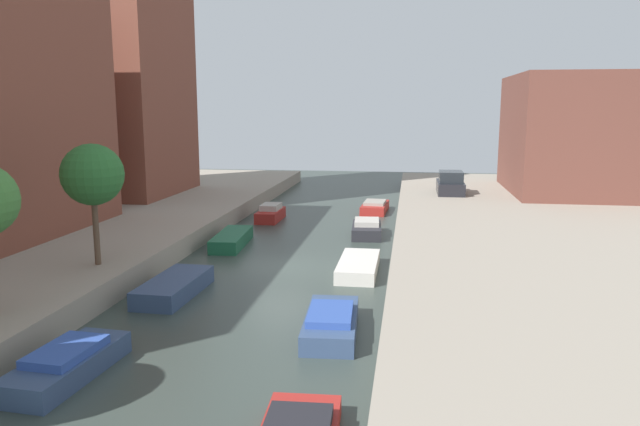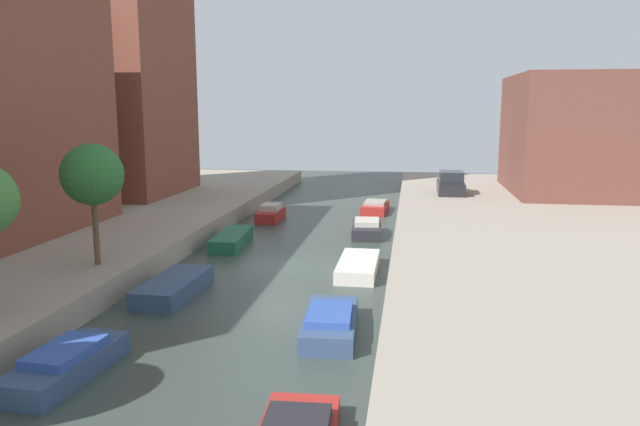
{
  "view_description": "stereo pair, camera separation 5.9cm",
  "coord_description": "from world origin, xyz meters",
  "px_view_note": "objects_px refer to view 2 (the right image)",
  "views": [
    {
      "loc": [
        5.71,
        -26.13,
        7.21
      ],
      "look_at": [
        1.03,
        4.86,
        1.68
      ],
      "focal_mm": 33.78,
      "sensor_mm": 36.0,
      "label": 1
    },
    {
      "loc": [
        5.77,
        -26.12,
        7.21
      ],
      "look_at": [
        1.03,
        4.86,
        1.68
      ],
      "focal_mm": 33.78,
      "sensor_mm": 36.0,
      "label": 2
    }
  ],
  "objects_px": {
    "low_block_right": "(582,134)",
    "moored_boat_left_2": "(174,287)",
    "moored_boat_left_1": "(66,364)",
    "moored_boat_left_3": "(232,239)",
    "moored_boat_right_5": "(375,207)",
    "street_tree_2": "(92,175)",
    "moored_boat_right_2": "(330,322)",
    "parked_car": "(451,184)",
    "moored_boat_right_3": "(358,266)",
    "moored_boat_right_4": "(367,229)",
    "moored_boat_left_4": "(271,214)"
  },
  "relations": [
    {
      "from": "low_block_right",
      "to": "moored_boat_right_5",
      "type": "height_order",
      "value": "low_block_right"
    },
    {
      "from": "parked_car",
      "to": "moored_boat_right_2",
      "type": "bearing_deg",
      "value": -101.54
    },
    {
      "from": "street_tree_2",
      "to": "moored_boat_left_3",
      "type": "height_order",
      "value": "street_tree_2"
    },
    {
      "from": "moored_boat_left_3",
      "to": "moored_boat_left_4",
      "type": "height_order",
      "value": "moored_boat_left_4"
    },
    {
      "from": "moored_boat_right_3",
      "to": "low_block_right",
      "type": "bearing_deg",
      "value": 55.15
    },
    {
      "from": "moored_boat_left_2",
      "to": "moored_boat_left_1",
      "type": "bearing_deg",
      "value": -90.73
    },
    {
      "from": "moored_boat_right_5",
      "to": "low_block_right",
      "type": "bearing_deg",
      "value": 18.85
    },
    {
      "from": "street_tree_2",
      "to": "moored_boat_right_4",
      "type": "distance_m",
      "value": 15.89
    },
    {
      "from": "moored_boat_left_1",
      "to": "moored_boat_left_3",
      "type": "bearing_deg",
      "value": 90.67
    },
    {
      "from": "parked_car",
      "to": "moored_boat_left_3",
      "type": "height_order",
      "value": "parked_car"
    },
    {
      "from": "moored_boat_left_2",
      "to": "street_tree_2",
      "type": "bearing_deg",
      "value": 172.7
    },
    {
      "from": "parked_car",
      "to": "moored_boat_left_1",
      "type": "distance_m",
      "value": 32.56
    },
    {
      "from": "moored_boat_right_2",
      "to": "moored_boat_right_5",
      "type": "bearing_deg",
      "value": 89.93
    },
    {
      "from": "moored_boat_left_4",
      "to": "moored_boat_right_4",
      "type": "bearing_deg",
      "value": -30.03
    },
    {
      "from": "moored_boat_right_4",
      "to": "moored_boat_left_3",
      "type": "bearing_deg",
      "value": -152.61
    },
    {
      "from": "low_block_right",
      "to": "moored_boat_right_3",
      "type": "height_order",
      "value": "low_block_right"
    },
    {
      "from": "low_block_right",
      "to": "moored_boat_right_5",
      "type": "relative_size",
      "value": 3.03
    },
    {
      "from": "parked_car",
      "to": "moored_boat_left_3",
      "type": "distance_m",
      "value": 18.88
    },
    {
      "from": "moored_boat_left_2",
      "to": "moored_boat_right_5",
      "type": "xyz_separation_m",
      "value": [
        6.57,
        20.07,
        0.01
      ]
    },
    {
      "from": "moored_boat_right_3",
      "to": "moored_boat_left_4",
      "type": "bearing_deg",
      "value": 120.11
    },
    {
      "from": "low_block_right",
      "to": "moored_boat_right_4",
      "type": "bearing_deg",
      "value": -138.53
    },
    {
      "from": "low_block_right",
      "to": "moored_boat_left_2",
      "type": "bearing_deg",
      "value": -130.25
    },
    {
      "from": "moored_boat_left_4",
      "to": "moored_boat_right_4",
      "type": "xyz_separation_m",
      "value": [
        6.47,
        -3.74,
        -0.06
      ]
    },
    {
      "from": "moored_boat_left_1",
      "to": "moored_boat_right_2",
      "type": "xyz_separation_m",
      "value": [
        6.64,
        4.24,
        -0.01
      ]
    },
    {
      "from": "moored_boat_right_4",
      "to": "moored_boat_right_5",
      "type": "relative_size",
      "value": 0.89
    },
    {
      "from": "parked_car",
      "to": "moored_boat_right_2",
      "type": "xyz_separation_m",
      "value": [
        -5.31,
        -26.02,
        -1.32
      ]
    },
    {
      "from": "parked_car",
      "to": "moored_boat_left_2",
      "type": "xyz_separation_m",
      "value": [
        -11.86,
        -22.97,
        -1.34
      ]
    },
    {
      "from": "moored_boat_left_1",
      "to": "low_block_right",
      "type": "bearing_deg",
      "value": 56.61
    },
    {
      "from": "moored_boat_left_1",
      "to": "moored_boat_right_2",
      "type": "bearing_deg",
      "value": 32.56
    },
    {
      "from": "moored_boat_left_3",
      "to": "moored_boat_left_4",
      "type": "relative_size",
      "value": 1.41
    },
    {
      "from": "low_block_right",
      "to": "moored_boat_right_2",
      "type": "relative_size",
      "value": 2.9
    },
    {
      "from": "moored_boat_left_1",
      "to": "moored_boat_left_3",
      "type": "distance_m",
      "value": 15.85
    },
    {
      "from": "low_block_right",
      "to": "moored_boat_right_2",
      "type": "height_order",
      "value": "low_block_right"
    },
    {
      "from": "moored_boat_left_1",
      "to": "parked_car",
      "type": "bearing_deg",
      "value": 68.45
    },
    {
      "from": "moored_boat_left_4",
      "to": "moored_boat_right_2",
      "type": "bearing_deg",
      "value": -71.18
    },
    {
      "from": "parked_car",
      "to": "moored_boat_right_5",
      "type": "distance_m",
      "value": 6.18
    },
    {
      "from": "moored_boat_left_2",
      "to": "moored_boat_right_5",
      "type": "relative_size",
      "value": 1.08
    },
    {
      "from": "low_block_right",
      "to": "street_tree_2",
      "type": "distance_m",
      "value": 34.82
    },
    {
      "from": "low_block_right",
      "to": "street_tree_2",
      "type": "xyz_separation_m",
      "value": [
        -24.57,
        -24.66,
        -0.67
      ]
    },
    {
      "from": "street_tree_2",
      "to": "moored_boat_left_2",
      "type": "bearing_deg",
      "value": -7.3
    },
    {
      "from": "moored_boat_left_1",
      "to": "moored_boat_left_2",
      "type": "bearing_deg",
      "value": 89.27
    },
    {
      "from": "parked_car",
      "to": "moored_boat_right_3",
      "type": "height_order",
      "value": "parked_car"
    },
    {
      "from": "moored_boat_left_1",
      "to": "moored_boat_right_2",
      "type": "distance_m",
      "value": 7.88
    },
    {
      "from": "moored_boat_left_3",
      "to": "moored_boat_left_4",
      "type": "distance_m",
      "value": 7.3
    },
    {
      "from": "low_block_right",
      "to": "moored_boat_right_5",
      "type": "xyz_separation_m",
      "value": [
        -14.67,
        -5.01,
        -4.91
      ]
    },
    {
      "from": "low_block_right",
      "to": "parked_car",
      "type": "distance_m",
      "value": 10.26
    },
    {
      "from": "parked_car",
      "to": "moored_boat_left_3",
      "type": "bearing_deg",
      "value": -130.11
    },
    {
      "from": "moored_boat_left_1",
      "to": "moored_boat_left_3",
      "type": "relative_size",
      "value": 0.91
    },
    {
      "from": "street_tree_2",
      "to": "moored_boat_right_4",
      "type": "bearing_deg",
      "value": 49.72
    },
    {
      "from": "moored_boat_right_4",
      "to": "street_tree_2",
      "type": "bearing_deg",
      "value": -130.28
    }
  ]
}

